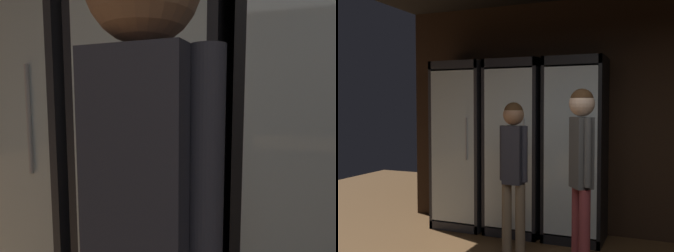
% 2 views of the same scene
% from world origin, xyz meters
% --- Properties ---
extents(cooler_far_left, '(0.66, 0.58, 2.07)m').
position_xyz_m(cooler_far_left, '(-2.10, 2.75, 1.03)').
color(cooler_far_left, '#2B2B30').
rests_on(cooler_far_left, ground).
extents(cooler_left, '(0.66, 0.58, 2.07)m').
position_xyz_m(cooler_left, '(-1.39, 2.75, 1.02)').
color(cooler_left, black).
rests_on(cooler_left, ground).
extents(cooler_center, '(0.66, 0.58, 2.07)m').
position_xyz_m(cooler_center, '(-0.67, 2.75, 1.01)').
color(cooler_center, black).
rests_on(cooler_center, ground).
extents(shopper_near, '(0.30, 0.21, 1.57)m').
position_xyz_m(shopper_near, '(-1.09, 1.86, 0.98)').
color(shopper_near, '#72604C').
rests_on(shopper_near, ground).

